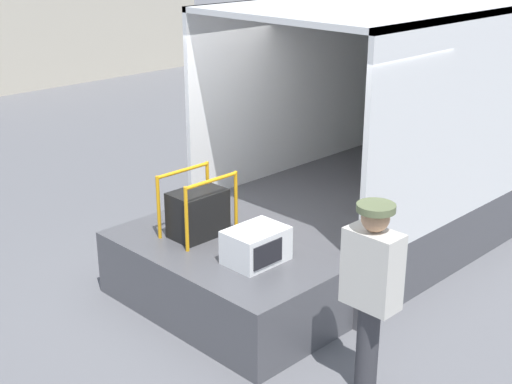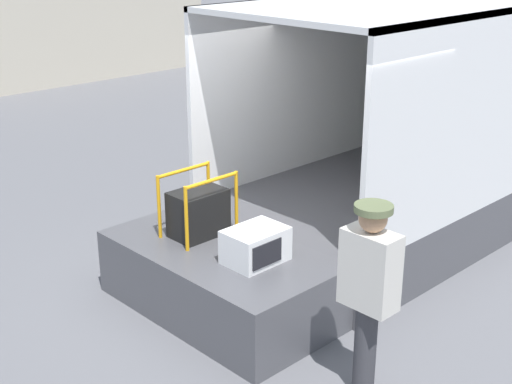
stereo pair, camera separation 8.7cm
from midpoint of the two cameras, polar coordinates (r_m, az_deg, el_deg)
The scene contains 6 objects.
ground_plane at distance 7.55m, azimuth 1.11°, elevation -7.68°, with size 160.00×160.00×0.00m, color slate.
box_truck at distance 10.43m, azimuth 17.76°, elevation 4.56°, with size 7.01×2.44×2.79m.
tailgate_deck at distance 7.01m, azimuth -2.56°, elevation -6.96°, with size 1.26×2.32×0.66m, color #4C4C51.
microwave at distance 6.52m, azimuth 0.35°, elevation -4.30°, with size 0.55×0.42×0.32m.
portable_generator at distance 7.08m, azimuth -4.18°, elevation -1.57°, with size 0.67×0.46×0.65m.
worker_person at distance 5.58m, azimuth 9.49°, elevation -7.14°, with size 0.29×0.44×1.64m.
Camera 2 is at (-4.69, -4.73, 3.55)m, focal length 50.00 mm.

